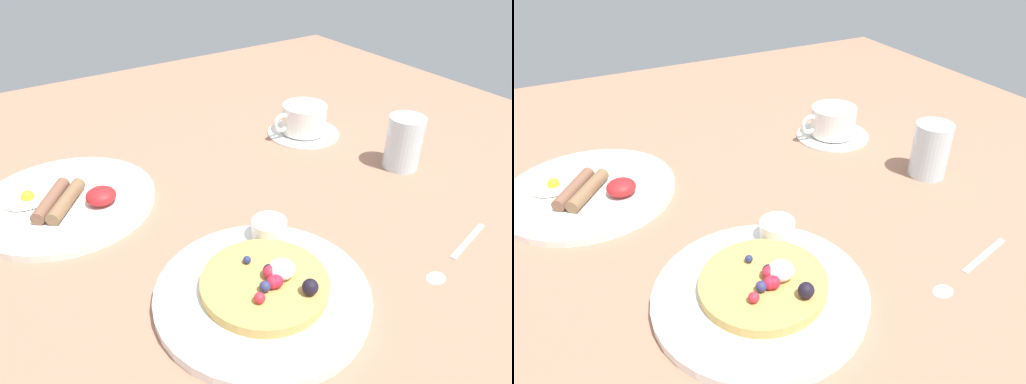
% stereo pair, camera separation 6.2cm
% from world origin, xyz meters
% --- Properties ---
extents(ground_plane, '(1.58, 1.53, 0.03)m').
position_xyz_m(ground_plane, '(0.00, 0.00, -0.01)').
color(ground_plane, '#A16F57').
extents(pancake_plate, '(0.26, 0.26, 0.01)m').
position_xyz_m(pancake_plate, '(-0.07, -0.16, 0.01)').
color(pancake_plate, white).
rests_on(pancake_plate, ground_plane).
extents(pancake_with_berries, '(0.16, 0.16, 0.03)m').
position_xyz_m(pancake_with_berries, '(-0.06, -0.16, 0.02)').
color(pancake_with_berries, tan).
rests_on(pancake_with_berries, pancake_plate).
extents(syrup_ramekin, '(0.05, 0.05, 0.03)m').
position_xyz_m(syrup_ramekin, '(0.00, -0.08, 0.03)').
color(syrup_ramekin, white).
rests_on(syrup_ramekin, pancake_plate).
extents(breakfast_plate, '(0.27, 0.27, 0.01)m').
position_xyz_m(breakfast_plate, '(-0.21, 0.17, 0.01)').
color(breakfast_plate, white).
rests_on(breakfast_plate, ground_plane).
extents(fried_breakfast, '(0.15, 0.13, 0.03)m').
position_xyz_m(fried_breakfast, '(-0.21, 0.16, 0.02)').
color(fried_breakfast, brown).
rests_on(fried_breakfast, breakfast_plate).
extents(coffee_saucer, '(0.14, 0.14, 0.01)m').
position_xyz_m(coffee_saucer, '(0.26, 0.17, 0.00)').
color(coffee_saucer, white).
rests_on(coffee_saucer, ground_plane).
extents(coffee_cup, '(0.12, 0.09, 0.06)m').
position_xyz_m(coffee_cup, '(0.26, 0.17, 0.04)').
color(coffee_cup, white).
rests_on(coffee_cup, coffee_saucer).
extents(teaspoon, '(0.17, 0.05, 0.01)m').
position_xyz_m(teaspoon, '(0.18, -0.25, 0.00)').
color(teaspoon, silver).
rests_on(teaspoon, ground_plane).
extents(water_glass, '(0.06, 0.06, 0.09)m').
position_xyz_m(water_glass, '(0.32, -0.03, 0.05)').
color(water_glass, silver).
rests_on(water_glass, ground_plane).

